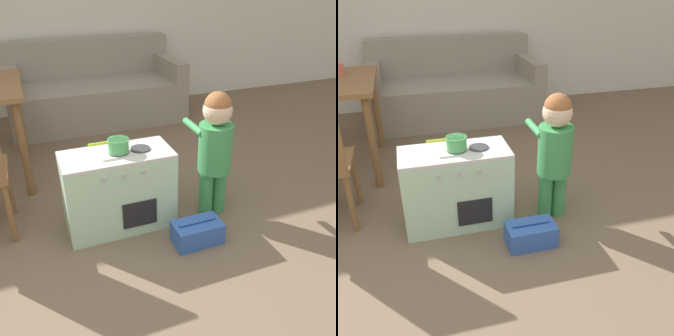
% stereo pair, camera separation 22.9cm
% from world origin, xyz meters
% --- Properties ---
extents(play_kitchen, '(0.66, 0.32, 0.51)m').
position_xyz_m(play_kitchen, '(0.35, 0.87, 0.25)').
color(play_kitchen, '#B2DBB7').
rests_on(play_kitchen, ground_plane).
extents(toy_pot, '(0.24, 0.12, 0.08)m').
position_xyz_m(toy_pot, '(0.36, 0.87, 0.56)').
color(toy_pot, '#4CAD5B').
rests_on(toy_pot, play_kitchen).
extents(child_figure, '(0.23, 0.35, 0.83)m').
position_xyz_m(child_figure, '(0.95, 0.78, 0.51)').
color(child_figure, '#3D9351').
rests_on(child_figure, ground_plane).
extents(toy_basket, '(0.29, 0.17, 0.15)m').
position_xyz_m(toy_basket, '(0.72, 0.53, 0.07)').
color(toy_basket, '#335BB2').
rests_on(toy_basket, ground_plane).
extents(couch, '(1.78, 0.85, 0.82)m').
position_xyz_m(couch, '(0.63, 2.88, 0.30)').
color(couch, gray).
rests_on(couch, ground_plane).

